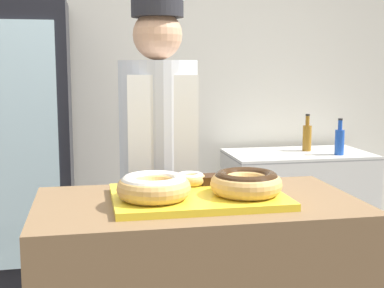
{
  "coord_description": "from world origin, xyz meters",
  "views": [
    {
      "loc": [
        -0.36,
        -1.75,
        1.4
      ],
      "look_at": [
        0.0,
        0.1,
        1.13
      ],
      "focal_mm": 50.0,
      "sensor_mm": 36.0,
      "label": 1
    }
  ],
  "objects_px": {
    "serving_tray": "(198,197)",
    "bottle_amber": "(307,137)",
    "donut_light_glaze": "(154,186)",
    "beverage_fridge": "(14,146)",
    "donut_mini_center": "(190,178)",
    "bottle_blue": "(340,141)",
    "chest_freezer": "(297,207)",
    "brownie_back_right": "(211,179)",
    "donut_chocolate_glaze": "(246,182)",
    "brownie_back_left": "(169,181)",
    "baker_person": "(159,177)"
  },
  "relations": [
    {
      "from": "serving_tray",
      "to": "bottle_amber",
      "type": "height_order",
      "value": "bottle_amber"
    },
    {
      "from": "donut_light_glaze",
      "to": "bottle_amber",
      "type": "height_order",
      "value": "bottle_amber"
    },
    {
      "from": "serving_tray",
      "to": "beverage_fridge",
      "type": "bearing_deg",
      "value": 115.34
    },
    {
      "from": "donut_mini_center",
      "to": "bottle_amber",
      "type": "relative_size",
      "value": 0.44
    },
    {
      "from": "donut_light_glaze",
      "to": "donut_mini_center",
      "type": "distance_m",
      "value": 0.25
    },
    {
      "from": "serving_tray",
      "to": "bottle_blue",
      "type": "relative_size",
      "value": 2.32
    },
    {
      "from": "bottle_blue",
      "to": "chest_freezer",
      "type": "bearing_deg",
      "value": 149.04
    },
    {
      "from": "brownie_back_right",
      "to": "donut_chocolate_glaze",
      "type": "bearing_deg",
      "value": -67.64
    },
    {
      "from": "brownie_back_left",
      "to": "serving_tray",
      "type": "bearing_deg",
      "value": -59.94
    },
    {
      "from": "beverage_fridge",
      "to": "chest_freezer",
      "type": "distance_m",
      "value": 1.97
    },
    {
      "from": "donut_chocolate_glaze",
      "to": "brownie_back_right",
      "type": "relative_size",
      "value": 2.98
    },
    {
      "from": "brownie_back_left",
      "to": "beverage_fridge",
      "type": "xyz_separation_m",
      "value": [
        -0.75,
        1.6,
        -0.09
      ]
    },
    {
      "from": "brownie_back_left",
      "to": "baker_person",
      "type": "relative_size",
      "value": 0.05
    },
    {
      "from": "donut_chocolate_glaze",
      "to": "bottle_amber",
      "type": "distance_m",
      "value": 2.12
    },
    {
      "from": "donut_light_glaze",
      "to": "chest_freezer",
      "type": "bearing_deg",
      "value": 55.37
    },
    {
      "from": "donut_mini_center",
      "to": "baker_person",
      "type": "bearing_deg",
      "value": 95.35
    },
    {
      "from": "baker_person",
      "to": "donut_light_glaze",
      "type": "bearing_deg",
      "value": -98.88
    },
    {
      "from": "brownie_back_right",
      "to": "bottle_amber",
      "type": "relative_size",
      "value": 0.31
    },
    {
      "from": "chest_freezer",
      "to": "bottle_amber",
      "type": "height_order",
      "value": "bottle_amber"
    },
    {
      "from": "serving_tray",
      "to": "baker_person",
      "type": "distance_m",
      "value": 0.65
    },
    {
      "from": "brownie_back_left",
      "to": "beverage_fridge",
      "type": "relative_size",
      "value": 0.05
    },
    {
      "from": "donut_light_glaze",
      "to": "baker_person",
      "type": "xyz_separation_m",
      "value": [
        0.11,
        0.7,
        -0.12
      ]
    },
    {
      "from": "brownie_back_left",
      "to": "brownie_back_right",
      "type": "height_order",
      "value": "same"
    },
    {
      "from": "brownie_back_left",
      "to": "bottle_amber",
      "type": "bearing_deg",
      "value": 53.13
    },
    {
      "from": "serving_tray",
      "to": "donut_light_glaze",
      "type": "relative_size",
      "value": 2.38
    },
    {
      "from": "donut_mini_center",
      "to": "brownie_back_right",
      "type": "height_order",
      "value": "donut_mini_center"
    },
    {
      "from": "brownie_back_left",
      "to": "chest_freezer",
      "type": "bearing_deg",
      "value": 54.12
    },
    {
      "from": "baker_person",
      "to": "bottle_amber",
      "type": "height_order",
      "value": "baker_person"
    },
    {
      "from": "donut_light_glaze",
      "to": "brownie_back_right",
      "type": "distance_m",
      "value": 0.3
    },
    {
      "from": "serving_tray",
      "to": "brownie_back_right",
      "type": "bearing_deg",
      "value": 59.94
    },
    {
      "from": "donut_mini_center",
      "to": "brownie_back_left",
      "type": "bearing_deg",
      "value": 180.0
    },
    {
      "from": "donut_light_glaze",
      "to": "brownie_back_right",
      "type": "bearing_deg",
      "value": 38.58
    },
    {
      "from": "baker_person",
      "to": "bottle_amber",
      "type": "bearing_deg",
      "value": 43.56
    },
    {
      "from": "chest_freezer",
      "to": "bottle_blue",
      "type": "bearing_deg",
      "value": -30.96
    },
    {
      "from": "beverage_fridge",
      "to": "bottle_blue",
      "type": "xyz_separation_m",
      "value": [
        2.15,
        -0.14,
        -0.01
      ]
    },
    {
      "from": "baker_person",
      "to": "brownie_back_left",
      "type": "bearing_deg",
      "value": -93.55
    },
    {
      "from": "donut_chocolate_glaze",
      "to": "bottle_blue",
      "type": "distance_m",
      "value": 2.03
    },
    {
      "from": "brownie_back_left",
      "to": "beverage_fridge",
      "type": "bearing_deg",
      "value": 114.92
    },
    {
      "from": "serving_tray",
      "to": "donut_chocolate_glaze",
      "type": "distance_m",
      "value": 0.17
    },
    {
      "from": "chest_freezer",
      "to": "bottle_blue",
      "type": "distance_m",
      "value": 0.57
    },
    {
      "from": "bottle_blue",
      "to": "brownie_back_right",
      "type": "bearing_deg",
      "value": -130.29
    },
    {
      "from": "serving_tray",
      "to": "brownie_back_left",
      "type": "bearing_deg",
      "value": 120.06
    },
    {
      "from": "bottle_amber",
      "to": "baker_person",
      "type": "bearing_deg",
      "value": -136.44
    },
    {
      "from": "donut_light_glaze",
      "to": "beverage_fridge",
      "type": "relative_size",
      "value": 0.14
    },
    {
      "from": "chest_freezer",
      "to": "bottle_amber",
      "type": "xyz_separation_m",
      "value": [
        0.09,
        0.06,
        0.5
      ]
    },
    {
      "from": "brownie_back_left",
      "to": "bottle_amber",
      "type": "xyz_separation_m",
      "value": [
        1.25,
        1.67,
        -0.09
      ]
    },
    {
      "from": "donut_chocolate_glaze",
      "to": "bottle_amber",
      "type": "height_order",
      "value": "bottle_amber"
    },
    {
      "from": "donut_light_glaze",
      "to": "bottle_amber",
      "type": "relative_size",
      "value": 0.92
    },
    {
      "from": "donut_light_glaze",
      "to": "donut_mini_center",
      "type": "relative_size",
      "value": 2.08
    },
    {
      "from": "baker_person",
      "to": "bottle_amber",
      "type": "distance_m",
      "value": 1.69
    }
  ]
}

